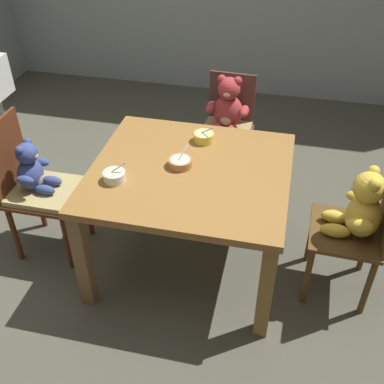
{
  "coord_description": "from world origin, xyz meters",
  "views": [
    {
      "loc": [
        0.48,
        -2.1,
        2.21
      ],
      "look_at": [
        0.0,
        0.05,
        0.51
      ],
      "focal_mm": 43.91,
      "sensor_mm": 36.0,
      "label": 1
    }
  ],
  "objects_px": {
    "teddy_chair_far_center": "(227,118)",
    "porridge_bowl_white_near_left": "(114,176)",
    "dining_table": "(190,185)",
    "porridge_bowl_yellow_far_center": "(204,137)",
    "teddy_chair_near_left": "(36,181)",
    "teddy_chair_near_right": "(360,215)",
    "porridge_bowl_terracotta_center": "(180,162)"
  },
  "relations": [
    {
      "from": "teddy_chair_near_left",
      "to": "porridge_bowl_white_near_left",
      "type": "height_order",
      "value": "teddy_chair_near_left"
    },
    {
      "from": "porridge_bowl_yellow_far_center",
      "to": "porridge_bowl_terracotta_center",
      "type": "height_order",
      "value": "porridge_bowl_yellow_far_center"
    },
    {
      "from": "teddy_chair_near_left",
      "to": "porridge_bowl_white_near_left",
      "type": "bearing_deg",
      "value": -11.55
    },
    {
      "from": "porridge_bowl_white_near_left",
      "to": "porridge_bowl_terracotta_center",
      "type": "bearing_deg",
      "value": 34.27
    },
    {
      "from": "teddy_chair_near_right",
      "to": "porridge_bowl_terracotta_center",
      "type": "xyz_separation_m",
      "value": [
        -1.01,
        0.04,
        0.16
      ]
    },
    {
      "from": "dining_table",
      "to": "teddy_chair_near_right",
      "type": "xyz_separation_m",
      "value": [
        0.95,
        -0.02,
        -0.03
      ]
    },
    {
      "from": "dining_table",
      "to": "porridge_bowl_white_near_left",
      "type": "xyz_separation_m",
      "value": [
        -0.37,
        -0.19,
        0.14
      ]
    },
    {
      "from": "porridge_bowl_yellow_far_center",
      "to": "porridge_bowl_white_near_left",
      "type": "relative_size",
      "value": 1.01
    },
    {
      "from": "teddy_chair_near_left",
      "to": "porridge_bowl_terracotta_center",
      "type": "relative_size",
      "value": 6.52
    },
    {
      "from": "dining_table",
      "to": "porridge_bowl_terracotta_center",
      "type": "bearing_deg",
      "value": 160.13
    },
    {
      "from": "porridge_bowl_terracotta_center",
      "to": "porridge_bowl_white_near_left",
      "type": "distance_m",
      "value": 0.38
    },
    {
      "from": "porridge_bowl_terracotta_center",
      "to": "porridge_bowl_yellow_far_center",
      "type": "bearing_deg",
      "value": 75.36
    },
    {
      "from": "teddy_chair_near_left",
      "to": "porridge_bowl_yellow_far_center",
      "type": "distance_m",
      "value": 1.05
    },
    {
      "from": "porridge_bowl_terracotta_center",
      "to": "porridge_bowl_white_near_left",
      "type": "height_order",
      "value": "porridge_bowl_white_near_left"
    },
    {
      "from": "teddy_chair_near_right",
      "to": "teddy_chair_far_center",
      "type": "xyz_separation_m",
      "value": [
        -0.88,
        0.92,
        -0.01
      ]
    },
    {
      "from": "teddy_chair_far_center",
      "to": "porridge_bowl_yellow_far_center",
      "type": "bearing_deg",
      "value": -2.54
    },
    {
      "from": "dining_table",
      "to": "teddy_chair_far_center",
      "type": "distance_m",
      "value": 0.9
    },
    {
      "from": "teddy_chair_far_center",
      "to": "porridge_bowl_terracotta_center",
      "type": "relative_size",
      "value": 6.18
    },
    {
      "from": "dining_table",
      "to": "porridge_bowl_white_near_left",
      "type": "relative_size",
      "value": 8.79
    },
    {
      "from": "teddy_chair_far_center",
      "to": "porridge_bowl_yellow_far_center",
      "type": "height_order",
      "value": "teddy_chair_far_center"
    },
    {
      "from": "teddy_chair_near_left",
      "to": "porridge_bowl_yellow_far_center",
      "type": "xyz_separation_m",
      "value": [
        0.96,
        0.38,
        0.21
      ]
    },
    {
      "from": "dining_table",
      "to": "porridge_bowl_terracotta_center",
      "type": "relative_size",
      "value": 7.87
    },
    {
      "from": "teddy_chair_near_right",
      "to": "teddy_chair_near_left",
      "type": "bearing_deg",
      "value": 3.76
    },
    {
      "from": "teddy_chair_near_right",
      "to": "dining_table",
      "type": "bearing_deg",
      "value": 0.89
    },
    {
      "from": "teddy_chair_far_center",
      "to": "porridge_bowl_white_near_left",
      "type": "xyz_separation_m",
      "value": [
        -0.44,
        -1.09,
        0.17
      ]
    },
    {
      "from": "dining_table",
      "to": "porridge_bowl_yellow_far_center",
      "type": "height_order",
      "value": "porridge_bowl_yellow_far_center"
    },
    {
      "from": "porridge_bowl_terracotta_center",
      "to": "porridge_bowl_white_near_left",
      "type": "bearing_deg",
      "value": -145.73
    },
    {
      "from": "teddy_chair_far_center",
      "to": "porridge_bowl_white_near_left",
      "type": "distance_m",
      "value": 1.19
    },
    {
      "from": "teddy_chair_near_right",
      "to": "teddy_chair_near_left",
      "type": "relative_size",
      "value": 0.99
    },
    {
      "from": "dining_table",
      "to": "teddy_chair_near_right",
      "type": "bearing_deg",
      "value": -1.33
    },
    {
      "from": "teddy_chair_near_left",
      "to": "porridge_bowl_white_near_left",
      "type": "distance_m",
      "value": 0.62
    },
    {
      "from": "porridge_bowl_yellow_far_center",
      "to": "porridge_bowl_terracotta_center",
      "type": "xyz_separation_m",
      "value": [
        -0.08,
        -0.29,
        -0.01
      ]
    }
  ]
}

